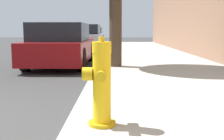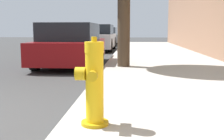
% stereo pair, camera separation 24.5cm
% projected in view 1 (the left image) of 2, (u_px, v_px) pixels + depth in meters
% --- Properties ---
extents(fire_hydrant, '(0.33, 0.35, 0.90)m').
position_uv_depth(fire_hydrant, '(101.00, 84.00, 2.82)').
color(fire_hydrant, '#C39C11').
rests_on(fire_hydrant, sidewalk_slab).
extents(parked_car_near, '(1.73, 4.06, 1.32)m').
position_uv_depth(parked_car_near, '(61.00, 45.00, 8.76)').
color(parked_car_near, maroon).
rests_on(parked_car_near, ground_plane).
extents(parked_car_mid, '(1.79, 4.43, 1.40)m').
position_uv_depth(parked_car_mid, '(85.00, 38.00, 15.29)').
color(parked_car_mid, '#B7B7BC').
rests_on(parked_car_mid, ground_plane).
extents(parked_car_far, '(1.85, 4.09, 1.31)m').
position_uv_depth(parked_car_far, '(90.00, 37.00, 20.56)').
color(parked_car_far, '#4C5156').
rests_on(parked_car_far, ground_plane).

